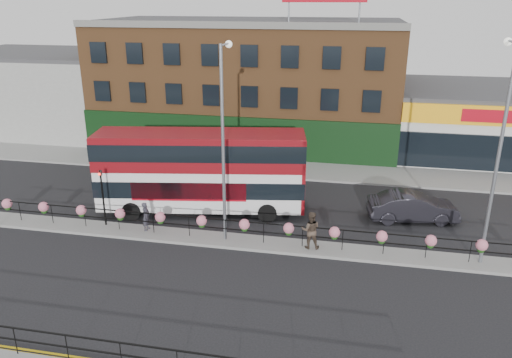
% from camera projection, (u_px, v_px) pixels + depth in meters
% --- Properties ---
extents(ground, '(120.00, 120.00, 0.00)m').
position_uv_depth(ground, '(245.00, 243.00, 25.95)').
color(ground, black).
rests_on(ground, ground).
extents(north_pavement, '(60.00, 4.00, 0.15)m').
position_uv_depth(north_pavement, '(280.00, 169.00, 36.97)').
color(north_pavement, gray).
rests_on(north_pavement, ground).
extents(median, '(60.00, 1.60, 0.15)m').
position_uv_depth(median, '(245.00, 242.00, 25.93)').
color(median, gray).
rests_on(median, ground).
extents(brick_building, '(25.00, 12.21, 10.30)m').
position_uv_depth(brick_building, '(250.00, 82.00, 43.30)').
color(brick_building, brown).
rests_on(brick_building, ground).
extents(supermarket, '(15.00, 12.25, 5.30)m').
position_uv_depth(supermarket, '(491.00, 120.00, 40.39)').
color(supermarket, silver).
rests_on(supermarket, ground).
extents(warehouse_west, '(15.50, 12.00, 7.30)m').
position_uv_depth(warehouse_west, '(43.00, 90.00, 47.61)').
color(warehouse_west, gray).
rests_on(warehouse_west, ground).
extents(median_railing, '(30.04, 0.56, 1.23)m').
position_uv_depth(median_railing, '(244.00, 225.00, 25.59)').
color(median_railing, black).
rests_on(median_railing, median).
extents(south_railing, '(20.04, 0.05, 1.12)m').
position_uv_depth(south_railing, '(120.00, 350.00, 16.70)').
color(south_railing, black).
rests_on(south_railing, south_pavement).
extents(double_decker_bus, '(12.29, 4.78, 4.85)m').
position_uv_depth(double_decker_bus, '(201.00, 164.00, 28.80)').
color(double_decker_bus, silver).
rests_on(double_decker_bus, ground).
extents(car, '(3.31, 5.55, 1.65)m').
position_uv_depth(car, '(413.00, 207.00, 28.37)').
color(car, '#232128').
rests_on(car, ground).
extents(pedestrian_a, '(0.59, 0.39, 1.59)m').
position_uv_depth(pedestrian_a, '(146.00, 216.00, 26.88)').
color(pedestrian_a, '#32303A').
rests_on(pedestrian_a, median).
extents(pedestrian_b, '(1.10, 0.93, 1.95)m').
position_uv_depth(pedestrian_b, '(311.00, 230.00, 24.89)').
color(pedestrian_b, '#45372D').
rests_on(pedestrian_b, median).
extents(lamp_column_west, '(0.36, 1.74, 9.94)m').
position_uv_depth(lamp_column_west, '(224.00, 128.00, 24.37)').
color(lamp_column_west, gray).
rests_on(lamp_column_west, median).
extents(lamp_column_east, '(0.37, 1.80, 10.26)m').
position_uv_depth(lamp_column_east, '(500.00, 138.00, 22.00)').
color(lamp_column_east, gray).
rests_on(lamp_column_east, median).
extents(traffic_light_median, '(0.15, 0.28, 3.65)m').
position_uv_depth(traffic_light_median, '(102.00, 186.00, 26.95)').
color(traffic_light_median, black).
rests_on(traffic_light_median, median).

